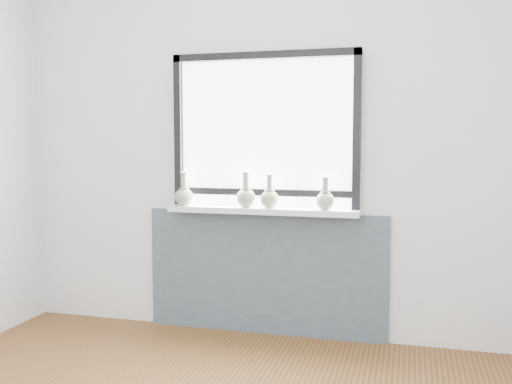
% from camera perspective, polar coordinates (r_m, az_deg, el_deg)
% --- Properties ---
extents(back_wall, '(3.60, 0.02, 2.60)m').
position_cam_1_polar(back_wall, '(3.95, 1.00, 4.38)').
color(back_wall, silver).
rests_on(back_wall, ground).
extents(apron_panel, '(1.70, 0.03, 0.86)m').
position_cam_1_polar(apron_panel, '(4.02, 0.87, -8.11)').
color(apron_panel, '#455761').
rests_on(apron_panel, ground).
extents(windowsill, '(1.32, 0.18, 0.04)m').
position_cam_1_polar(windowsill, '(3.88, 0.62, -1.85)').
color(windowsill, silver).
rests_on(windowsill, apron_panel).
extents(window, '(1.30, 0.06, 1.05)m').
position_cam_1_polar(window, '(3.91, 0.87, 6.45)').
color(window, black).
rests_on(window, windowsill).
extents(vase_a, '(0.13, 0.13, 0.24)m').
position_cam_1_polar(vase_a, '(4.02, -7.19, -0.30)').
color(vase_a, '#94A07D').
rests_on(vase_a, windowsill).
extents(vase_b, '(0.14, 0.14, 0.24)m').
position_cam_1_polar(vase_b, '(3.89, -1.01, -0.37)').
color(vase_b, '#94A07D').
rests_on(vase_b, windowsill).
extents(vase_c, '(0.13, 0.13, 0.23)m').
position_cam_1_polar(vase_c, '(3.84, 1.38, -0.53)').
color(vase_c, '#94A07D').
rests_on(vase_c, windowsill).
extents(vase_d, '(0.13, 0.13, 0.22)m').
position_cam_1_polar(vase_d, '(3.77, 6.93, -0.71)').
color(vase_d, '#94A07D').
rests_on(vase_d, windowsill).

